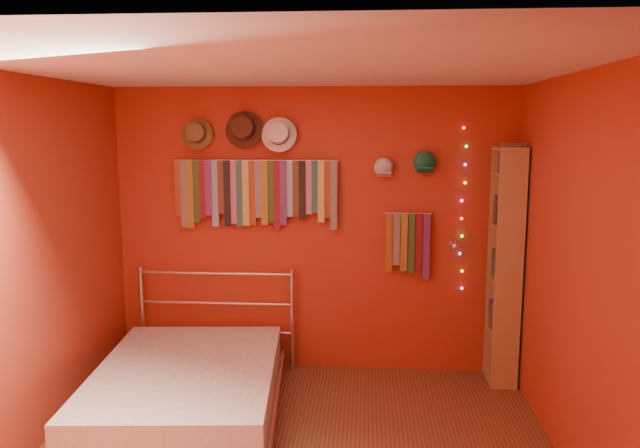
% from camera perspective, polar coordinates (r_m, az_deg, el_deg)
% --- Properties ---
extents(back_wall, '(3.50, 0.02, 2.50)m').
position_cam_1_polar(back_wall, '(5.49, -0.52, -0.65)').
color(back_wall, '#AB3F1B').
rests_on(back_wall, ground).
extents(right_wall, '(0.02, 3.50, 2.50)m').
position_cam_1_polar(right_wall, '(3.98, 23.28, -5.12)').
color(right_wall, '#AB3F1B').
rests_on(right_wall, ground).
extents(left_wall, '(0.02, 3.50, 2.50)m').
position_cam_1_polar(left_wall, '(4.36, -26.31, -4.13)').
color(left_wall, '#AB3F1B').
rests_on(left_wall, ground).
extents(ceiling, '(3.50, 3.50, 0.02)m').
position_cam_1_polar(ceiling, '(3.69, -2.89, 14.14)').
color(ceiling, white).
rests_on(ceiling, back_wall).
extents(tie_rack, '(1.45, 0.03, 0.60)m').
position_cam_1_polar(tie_rack, '(5.44, -6.04, 3.09)').
color(tie_rack, silver).
rests_on(tie_rack, back_wall).
extents(small_tie_rack, '(0.40, 0.03, 0.58)m').
position_cam_1_polar(small_tie_rack, '(5.43, 8.08, -1.62)').
color(small_tie_rack, silver).
rests_on(small_tie_rack, back_wall).
extents(fedora_olive, '(0.27, 0.15, 0.26)m').
position_cam_1_polar(fedora_olive, '(5.50, -11.24, 8.11)').
color(fedora_olive, brown).
rests_on(fedora_olive, back_wall).
extents(fedora_brown, '(0.32, 0.17, 0.32)m').
position_cam_1_polar(fedora_brown, '(5.40, -7.05, 8.64)').
color(fedora_brown, '#442418').
rests_on(fedora_brown, back_wall).
extents(fedora_white, '(0.30, 0.16, 0.30)m').
position_cam_1_polar(fedora_white, '(5.35, -3.82, 8.24)').
color(fedora_white, white).
rests_on(fedora_white, back_wall).
extents(cap_white, '(0.17, 0.22, 0.17)m').
position_cam_1_polar(cap_white, '(5.35, 5.84, 5.15)').
color(cap_white, silver).
rests_on(cap_white, back_wall).
extents(cap_green, '(0.19, 0.23, 0.19)m').
position_cam_1_polar(cap_green, '(5.37, 9.51, 5.56)').
color(cap_green, '#186C47').
rests_on(cap_green, back_wall).
extents(fairy_lights, '(0.06, 0.02, 1.41)m').
position_cam_1_polar(fairy_lights, '(5.46, 12.93, 1.29)').
color(fairy_lights, '#FF3333').
rests_on(fairy_lights, back_wall).
extents(reading_lamp, '(0.06, 0.28, 0.08)m').
position_cam_1_polar(reading_lamp, '(5.32, 12.20, -1.95)').
color(reading_lamp, silver).
rests_on(reading_lamp, back_wall).
extents(bookshelf, '(0.25, 0.34, 2.00)m').
position_cam_1_polar(bookshelf, '(5.44, 17.00, -3.64)').
color(bookshelf, '#A17B48').
rests_on(bookshelf, ground).
extents(bed, '(1.55, 1.97, 0.92)m').
position_cam_1_polar(bed, '(4.93, -12.09, -14.57)').
color(bed, silver).
rests_on(bed, ground).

